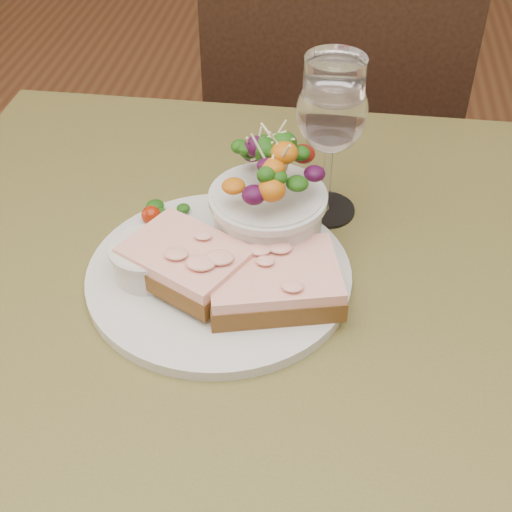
# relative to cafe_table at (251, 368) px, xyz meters

# --- Properties ---
(cafe_table) EXTENTS (0.80, 0.80, 0.75)m
(cafe_table) POSITION_rel_cafe_table_xyz_m (0.00, 0.00, 0.00)
(cafe_table) COLOR #4D4A21
(cafe_table) RESTS_ON ground
(chair_far) EXTENTS (0.43, 0.43, 0.90)m
(chair_far) POSITION_rel_cafe_table_xyz_m (0.06, 0.71, -0.36)
(chair_far) COLOR black
(chair_far) RESTS_ON ground
(dinner_plate) EXTENTS (0.27, 0.27, 0.01)m
(dinner_plate) POSITION_rel_cafe_table_xyz_m (-0.04, 0.03, 0.11)
(dinner_plate) COLOR silver
(dinner_plate) RESTS_ON cafe_table
(sandwich_front) EXTENTS (0.15, 0.12, 0.03)m
(sandwich_front) POSITION_rel_cafe_table_xyz_m (0.02, 0.00, 0.13)
(sandwich_front) COLOR #432B12
(sandwich_front) RESTS_ON dinner_plate
(sandwich_back) EXTENTS (0.14, 0.13, 0.03)m
(sandwich_back) POSITION_rel_cafe_table_xyz_m (-0.07, 0.01, 0.14)
(sandwich_back) COLOR #432B12
(sandwich_back) RESTS_ON dinner_plate
(ramekin) EXTENTS (0.07, 0.07, 0.04)m
(ramekin) POSITION_rel_cafe_table_xyz_m (-0.11, 0.01, 0.13)
(ramekin) COLOR beige
(ramekin) RESTS_ON dinner_plate
(salad_bowl) EXTENTS (0.11, 0.11, 0.13)m
(salad_bowl) POSITION_rel_cafe_table_xyz_m (0.01, 0.08, 0.17)
(salad_bowl) COLOR silver
(salad_bowl) RESTS_ON dinner_plate
(garnish) EXTENTS (0.05, 0.04, 0.02)m
(garnish) POSITION_rel_cafe_table_xyz_m (-0.11, 0.10, 0.12)
(garnish) COLOR #0E3409
(garnish) RESTS_ON dinner_plate
(wine_glass) EXTENTS (0.08, 0.08, 0.18)m
(wine_glass) POSITION_rel_cafe_table_xyz_m (0.06, 0.16, 0.22)
(wine_glass) COLOR white
(wine_glass) RESTS_ON cafe_table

